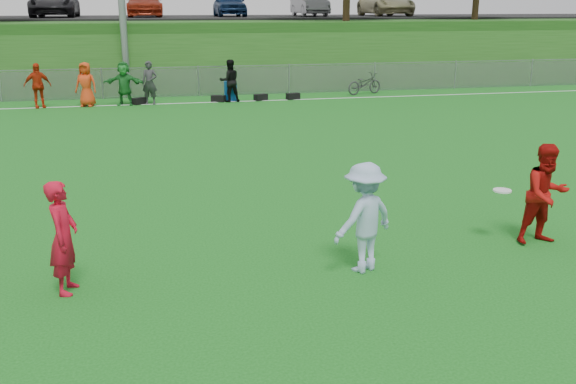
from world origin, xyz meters
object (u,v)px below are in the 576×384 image
object	(u,v)px
frisbee	(502,191)
player_red_center	(546,194)
player_red_left	(63,237)
recycling_bin	(231,91)
player_blue	(364,218)
bicycle	(364,84)

from	to	relation	value
frisbee	player_red_center	bearing A→B (deg)	-18.30
player_red_left	player_red_center	bearing A→B (deg)	-78.74
player_red_center	frisbee	size ratio (longest dim) A/B	5.58
frisbee	recycling_bin	size ratio (longest dim) A/B	0.38
player_blue	frisbee	bearing A→B (deg)	168.66
bicycle	player_blue	bearing A→B (deg)	140.91
player_red_center	bicycle	xyz separation A→B (m)	(3.18, 18.12, -0.37)
frisbee	recycling_bin	distance (m)	17.35
player_blue	bicycle	xyz separation A→B (m)	(6.45, 18.56, -0.35)
player_red_center	player_red_left	bearing A→B (deg)	178.16
player_blue	recycling_bin	world-z (taller)	player_blue
player_red_center	recycling_bin	xyz separation A→B (m)	(-2.84, 17.43, -0.44)
player_blue	recycling_bin	xyz separation A→B (m)	(0.43, 17.87, -0.42)
player_red_center	player_blue	world-z (taller)	player_red_center
player_red_left	bicycle	size ratio (longest dim) A/B	0.89
player_red_center	bicycle	bearing A→B (deg)	76.19
player_red_center	recycling_bin	world-z (taller)	player_red_center
player_red_center	bicycle	size ratio (longest dim) A/B	0.94
player_blue	player_red_left	bearing A→B (deg)	-27.92
frisbee	bicycle	xyz separation A→B (m)	(3.84, 17.90, -0.41)
frisbee	bicycle	size ratio (longest dim) A/B	0.17
player_red_left	player_red_center	world-z (taller)	player_red_center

